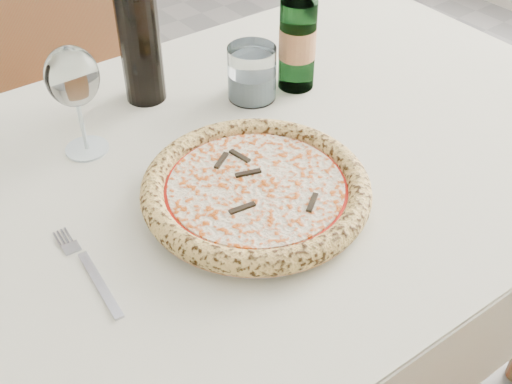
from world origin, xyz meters
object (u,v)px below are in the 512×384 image
plate (256,198)px  beer_bottle (298,34)px  dining_table (220,210)px  chair_far (64,82)px  pizza (256,189)px  wine_bottle (139,34)px  tumbler (252,76)px  wine_glass (72,79)px

plate → beer_bottle: bearing=39.5°
plate → dining_table: bearing=90.0°
chair_far → pizza: (-0.06, -0.89, 0.25)m
chair_far → wine_bottle: (-0.03, -0.53, 0.35)m
pizza → tumbler: (0.18, 0.24, 0.02)m
dining_table → chair_far: chair_far is taller
chair_far → beer_bottle: 0.77m
beer_bottle → wine_bottle: (-0.25, 0.14, 0.02)m
pizza → wine_bottle: 0.37m
pizza → dining_table: bearing=90.0°
wine_glass → tumbler: bearing=-6.6°
plate → tumbler: tumbler is taller
plate → chair_far: bearing=86.3°
wine_bottle → plate: bearing=-93.6°
chair_far → plate: bearing=-93.7°
chair_far → plate: 0.92m
wine_glass → wine_bottle: 0.18m
pizza → beer_bottle: size_ratio=1.30×
chair_far → wine_glass: bearing=-107.9°
chair_far → wine_bottle: wine_bottle is taller
tumbler → beer_bottle: 0.11m
plate → wine_bottle: wine_bottle is taller
pizza → wine_bottle: (0.02, 0.36, 0.10)m
pizza → wine_glass: size_ratio=1.82×
chair_far → wine_bottle: 0.64m
wine_glass → wine_bottle: size_ratio=0.63×
chair_far → tumbler: size_ratio=9.34×
pizza → tumbler: bearing=53.4°
wine_glass → tumbler: size_ratio=1.88×
dining_table → chair_far: bearing=85.9°
plate → tumbler: (0.18, 0.24, 0.03)m
pizza → wine_bottle: bearing=86.4°
wine_bottle → pizza: bearing=-93.6°
dining_table → wine_glass: (-0.14, 0.18, 0.22)m
plate → wine_bottle: (0.02, 0.36, 0.12)m
chair_far → tumbler: bearing=-79.4°
chair_far → pizza: chair_far is taller
dining_table → chair_far: (0.06, 0.79, -0.14)m
wine_glass → chair_far: bearing=72.1°
tumbler → plate: bearing=-126.6°
plate → pizza: (-0.00, 0.00, 0.02)m
chair_far → pizza: bearing=-93.7°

